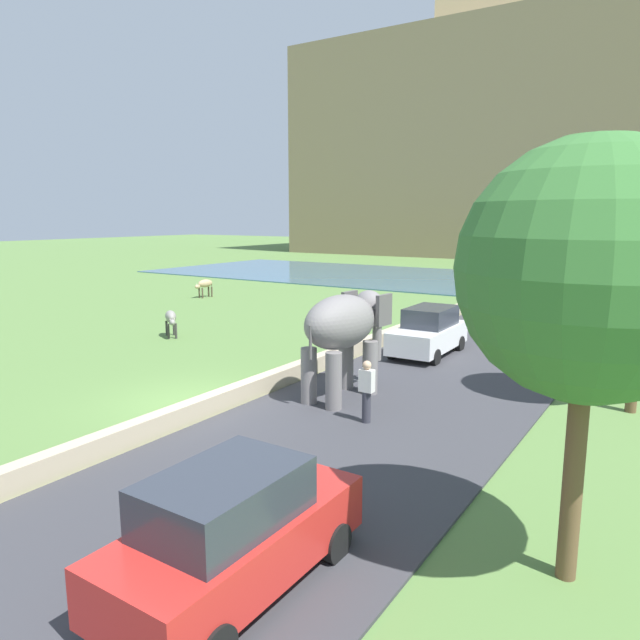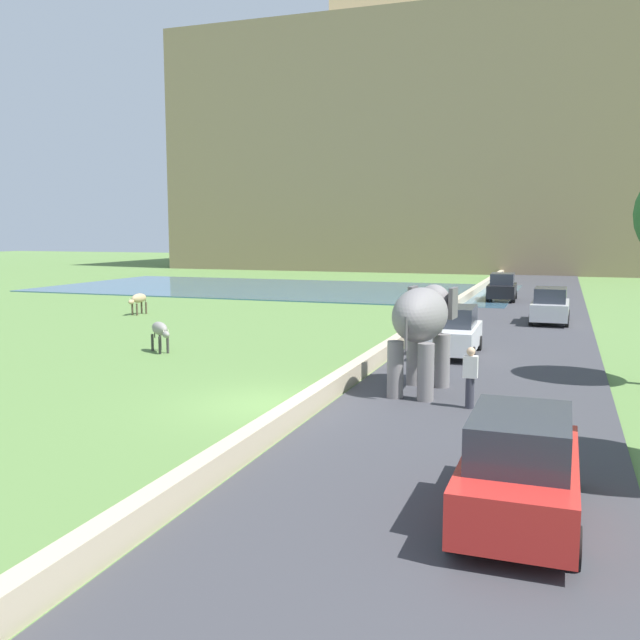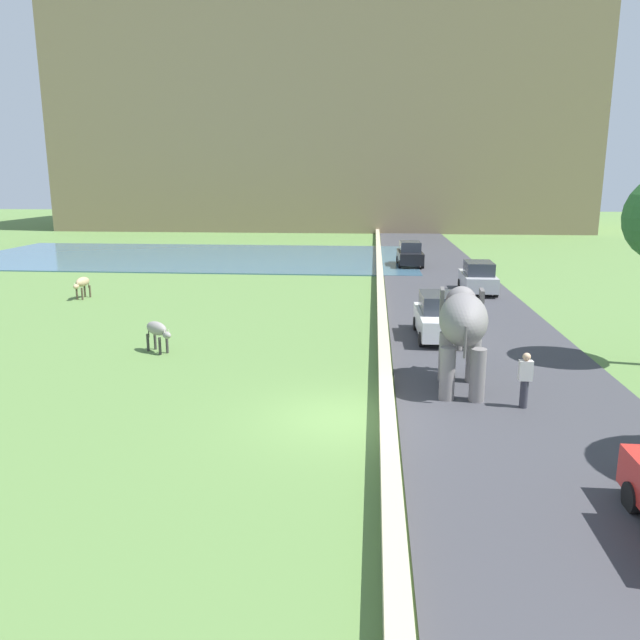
{
  "view_description": "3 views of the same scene",
  "coord_description": "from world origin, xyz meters",
  "px_view_note": "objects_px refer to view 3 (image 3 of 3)",
  "views": [
    {
      "loc": [
        11.5,
        -11.04,
        5.1
      ],
      "look_at": [
        0.93,
        5.23,
        1.63
      ],
      "focal_mm": 32.58,
      "sensor_mm": 36.0,
      "label": 1
    },
    {
      "loc": [
        7.07,
        -16.33,
        4.53
      ],
      "look_at": [
        0.14,
        3.45,
        1.83
      ],
      "focal_mm": 38.9,
      "sensor_mm": 36.0,
      "label": 2
    },
    {
      "loc": [
        0.76,
        -15.45,
        6.25
      ],
      "look_at": [
        -0.96,
        4.49,
        1.66
      ],
      "focal_mm": 34.69,
      "sensor_mm": 36.0,
      "label": 3
    }
  ],
  "objects_px": {
    "person_beside_elephant": "(525,379)",
    "car_silver": "(478,278)",
    "car_white": "(439,317)",
    "elephant": "(463,324)",
    "cow_tan": "(82,283)",
    "car_black": "(410,254)",
    "cow_grey": "(157,330)"
  },
  "relations": [
    {
      "from": "car_black",
      "to": "car_white",
      "type": "height_order",
      "value": "same"
    },
    {
      "from": "car_black",
      "to": "car_silver",
      "type": "distance_m",
      "value": 11.16
    },
    {
      "from": "cow_grey",
      "to": "cow_tan",
      "type": "distance_m",
      "value": 12.41
    },
    {
      "from": "car_silver",
      "to": "car_white",
      "type": "height_order",
      "value": "same"
    },
    {
      "from": "car_white",
      "to": "cow_tan",
      "type": "relative_size",
      "value": 2.86
    },
    {
      "from": "car_white",
      "to": "person_beside_elephant",
      "type": "bearing_deg",
      "value": -78.53
    },
    {
      "from": "car_black",
      "to": "car_white",
      "type": "distance_m",
      "value": 20.97
    },
    {
      "from": "elephant",
      "to": "car_black",
      "type": "bearing_deg",
      "value": 90.04
    },
    {
      "from": "elephant",
      "to": "cow_grey",
      "type": "xyz_separation_m",
      "value": [
        -10.5,
        3.21,
        -1.2
      ]
    },
    {
      "from": "elephant",
      "to": "car_silver",
      "type": "relative_size",
      "value": 0.87
    },
    {
      "from": "car_white",
      "to": "cow_tan",
      "type": "bearing_deg",
      "value": 158.98
    },
    {
      "from": "car_silver",
      "to": "cow_grey",
      "type": "relative_size",
      "value": 3.08
    },
    {
      "from": "elephant",
      "to": "person_beside_elephant",
      "type": "bearing_deg",
      "value": -45.28
    },
    {
      "from": "elephant",
      "to": "car_silver",
      "type": "distance_m",
      "value": 16.71
    },
    {
      "from": "car_silver",
      "to": "car_white",
      "type": "bearing_deg",
      "value": -107.07
    },
    {
      "from": "cow_grey",
      "to": "cow_tan",
      "type": "bearing_deg",
      "value": 127.56
    },
    {
      "from": "person_beside_elephant",
      "to": "cow_tan",
      "type": "height_order",
      "value": "person_beside_elephant"
    },
    {
      "from": "elephant",
      "to": "cow_tan",
      "type": "xyz_separation_m",
      "value": [
        -18.06,
        13.05,
        -1.2
      ]
    },
    {
      "from": "person_beside_elephant",
      "to": "car_black",
      "type": "xyz_separation_m",
      "value": [
        -1.56,
        28.64,
        0.03
      ]
    },
    {
      "from": "person_beside_elephant",
      "to": "cow_grey",
      "type": "relative_size",
      "value": 1.25
    },
    {
      "from": "cow_tan",
      "to": "cow_grey",
      "type": "bearing_deg",
      "value": -52.44
    },
    {
      "from": "car_black",
      "to": "cow_grey",
      "type": "relative_size",
      "value": 3.09
    },
    {
      "from": "car_black",
      "to": "car_white",
      "type": "bearing_deg",
      "value": -90.0
    },
    {
      "from": "elephant",
      "to": "car_silver",
      "type": "bearing_deg",
      "value": 79.18
    },
    {
      "from": "elephant",
      "to": "cow_grey",
      "type": "distance_m",
      "value": 11.04
    },
    {
      "from": "person_beside_elephant",
      "to": "car_black",
      "type": "relative_size",
      "value": 0.4
    },
    {
      "from": "elephant",
      "to": "person_beside_elephant",
      "type": "relative_size",
      "value": 2.16
    },
    {
      "from": "person_beside_elephant",
      "to": "cow_tan",
      "type": "relative_size",
      "value": 1.16
    },
    {
      "from": "elephant",
      "to": "cow_grey",
      "type": "height_order",
      "value": "elephant"
    },
    {
      "from": "person_beside_elephant",
      "to": "car_silver",
      "type": "height_order",
      "value": "car_silver"
    },
    {
      "from": "person_beside_elephant",
      "to": "car_silver",
      "type": "relative_size",
      "value": 0.4
    },
    {
      "from": "person_beside_elephant",
      "to": "car_white",
      "type": "xyz_separation_m",
      "value": [
        -1.56,
        7.67,
        0.03
      ]
    }
  ]
}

